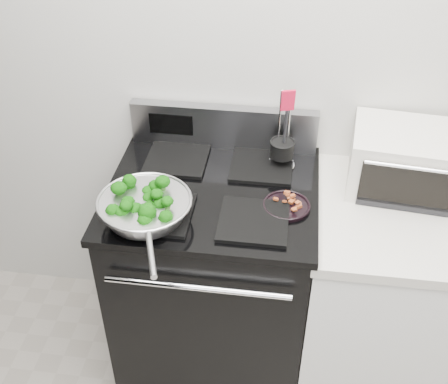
% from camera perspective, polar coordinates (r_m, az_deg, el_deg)
% --- Properties ---
extents(back_wall, '(4.00, 0.02, 2.70)m').
position_cam_1_polar(back_wall, '(2.17, 8.17, 13.53)').
color(back_wall, beige).
rests_on(back_wall, ground).
extents(gas_range, '(0.79, 0.69, 1.13)m').
position_cam_1_polar(gas_range, '(2.41, -1.01, -8.41)').
color(gas_range, black).
rests_on(gas_range, floor).
extents(counter, '(0.62, 0.68, 0.92)m').
position_cam_1_polar(counter, '(2.45, 15.29, -10.17)').
color(counter, white).
rests_on(counter, floor).
extents(skillet, '(0.33, 0.51, 0.07)m').
position_cam_1_polar(skillet, '(1.95, -8.03, -1.56)').
color(skillet, silver).
rests_on(skillet, gas_range).
extents(broccoli_pile, '(0.26, 0.26, 0.09)m').
position_cam_1_polar(broccoli_pile, '(1.94, -8.09, -1.08)').
color(broccoli_pile, black).
rests_on(broccoli_pile, skillet).
extents(bacon_plate, '(0.17, 0.17, 0.04)m').
position_cam_1_polar(bacon_plate, '(2.02, 6.38, -1.17)').
color(bacon_plate, black).
rests_on(bacon_plate, gas_range).
extents(utensil_holder, '(0.11, 0.11, 0.34)m').
position_cam_1_polar(utensil_holder, '(2.20, 5.89, 4.00)').
color(utensil_holder, silver).
rests_on(utensil_holder, gas_range).
extents(toaster_oven, '(0.44, 0.35, 0.24)m').
position_cam_1_polar(toaster_oven, '(2.21, 18.05, 3.06)').
color(toaster_oven, silver).
rests_on(toaster_oven, counter).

